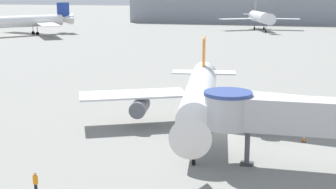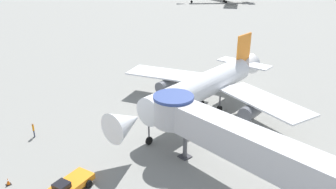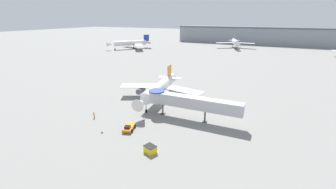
# 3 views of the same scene
# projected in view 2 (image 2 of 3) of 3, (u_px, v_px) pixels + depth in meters

# --- Properties ---
(ground_plane) EXTENTS (800.00, 800.00, 0.00)m
(ground_plane) POSITION_uv_depth(u_px,v_px,m) (206.00, 122.00, 40.84)
(ground_plane) COLOR gray
(main_airplane) EXTENTS (27.17, 27.89, 8.90)m
(main_airplane) POSITION_uv_depth(u_px,v_px,m) (204.00, 87.00, 41.60)
(main_airplane) COLOR silver
(main_airplane) RESTS_ON ground_plane
(jet_bridge) EXTENTS (23.95, 4.10, 6.30)m
(jet_bridge) POSITION_uv_depth(u_px,v_px,m) (243.00, 143.00, 27.30)
(jet_bridge) COLOR #B7B7BC
(jet_bridge) RESTS_ON ground_plane
(pushback_tug_orange) EXTENTS (3.11, 4.53, 1.40)m
(pushback_tug_orange) POSITION_uv_depth(u_px,v_px,m) (69.00, 185.00, 28.39)
(pushback_tug_orange) COLOR orange
(pushback_tug_orange) RESTS_ON ground_plane
(traffic_cone_apron_front) EXTENTS (0.43, 0.43, 0.72)m
(traffic_cone_apron_front) POSITION_uv_depth(u_px,v_px,m) (8.00, 182.00, 29.34)
(traffic_cone_apron_front) COLOR black
(traffic_cone_apron_front) RESTS_ON ground_plane
(traffic_cone_starboard_wing) EXTENTS (0.41, 0.41, 0.68)m
(traffic_cone_starboard_wing) POSITION_uv_depth(u_px,v_px,m) (268.00, 147.00, 34.68)
(traffic_cone_starboard_wing) COLOR black
(traffic_cone_starboard_wing) RESTS_ON ground_plane
(ground_crew_marshaller) EXTENTS (0.38, 0.29, 1.74)m
(ground_crew_marshaller) POSITION_uv_depth(u_px,v_px,m) (33.00, 129.00, 37.02)
(ground_crew_marshaller) COLOR #1E2338
(ground_crew_marshaller) RESTS_ON ground_plane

